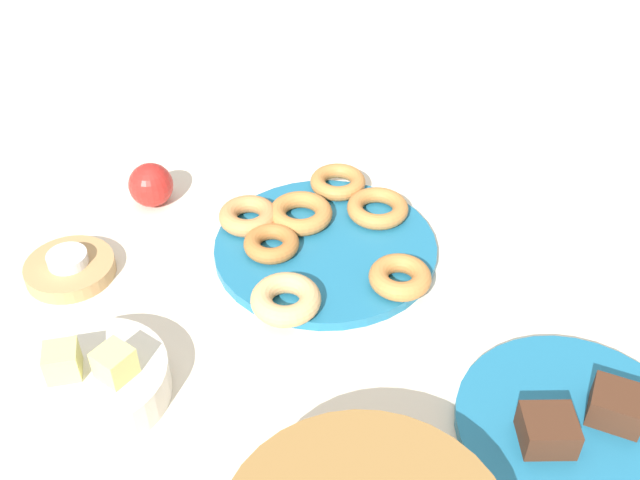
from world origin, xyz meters
TOP-DOWN VIEW (x-y plane):
  - ground_plane at (0.00, 0.00)m, footprint 2.40×2.40m
  - donut_plate at (0.00, 0.00)m, footprint 0.31×0.31m
  - donut_0 at (0.05, -0.04)m, footprint 0.10×0.10m
  - donut_1 at (0.12, -0.02)m, footprint 0.11×0.11m
  - donut_2 at (0.07, 0.03)m, footprint 0.09×0.09m
  - donut_3 at (-0.06, -0.08)m, footprint 0.11×0.11m
  - donut_4 at (0.02, 0.13)m, footprint 0.12×0.12m
  - donut_5 at (-0.11, 0.06)m, footprint 0.11×0.11m
  - donut_6 at (0.01, -0.13)m, footprint 0.09×0.09m
  - cake_plate at (-0.33, 0.22)m, footprint 0.26×0.26m
  - brownie_near at (-0.37, 0.21)m, footprint 0.06×0.06m
  - brownie_far at (-0.30, 0.26)m, footprint 0.07×0.06m
  - candle_holder at (0.32, 0.13)m, footprint 0.12×0.12m
  - tealight at (0.32, 0.13)m, footprint 0.05×0.05m
  - fruit_bowl at (0.18, 0.31)m, footprint 0.16×0.16m
  - melon_chunk_left at (0.15, 0.31)m, footprint 0.05×0.05m
  - melon_chunk_right at (0.21, 0.32)m, footprint 0.05×0.05m
  - apple at (0.28, -0.04)m, footprint 0.07×0.07m

SIDE VIEW (x-z plane):
  - ground_plane at x=0.00m, z-range 0.00..0.00m
  - donut_plate at x=0.00m, z-range 0.00..0.01m
  - cake_plate at x=-0.33m, z-range 0.00..0.01m
  - candle_holder at x=0.32m, z-range 0.00..0.02m
  - fruit_bowl at x=0.18m, z-range 0.00..0.04m
  - donut_6 at x=0.01m, z-range 0.01..0.04m
  - donut_2 at x=0.07m, z-range 0.01..0.04m
  - donut_3 at x=-0.06m, z-range 0.01..0.04m
  - donut_0 at x=0.05m, z-range 0.01..0.04m
  - donut_5 at x=-0.11m, z-range 0.01..0.04m
  - donut_1 at x=0.12m, z-range 0.01..0.04m
  - donut_4 at x=0.02m, z-range 0.01..0.04m
  - tealight at x=0.32m, z-range 0.02..0.04m
  - brownie_near at x=-0.37m, z-range 0.01..0.05m
  - brownie_far at x=-0.30m, z-range 0.01..0.05m
  - apple at x=0.28m, z-range 0.00..0.07m
  - melon_chunk_left at x=0.15m, z-range 0.04..0.08m
  - melon_chunk_right at x=0.21m, z-range 0.04..0.08m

